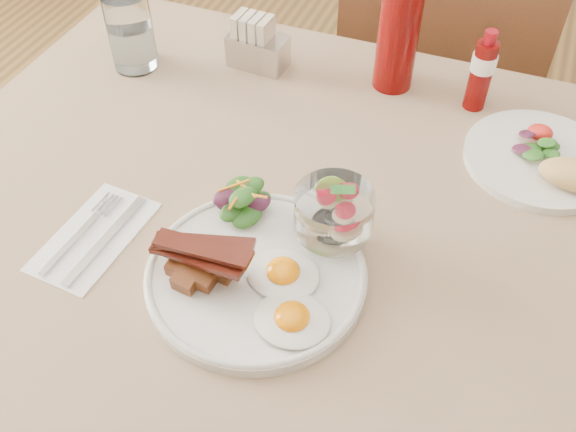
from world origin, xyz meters
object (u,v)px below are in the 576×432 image
table (357,260)px  second_plate (549,162)px  main_plate (256,275)px  hot_sauce_bottle (482,71)px  sugar_caddy (256,46)px  chair_far (437,90)px  ketchup_bottle (398,36)px  water_glass (131,36)px  fruit_cup (334,212)px

table → second_plate: 0.32m
main_plate → second_plate: second_plate is taller
second_plate → hot_sauce_bottle: bearing=138.0°
main_plate → sugar_caddy: 0.48m
table → chair_far: chair_far is taller
chair_far → sugar_caddy: bearing=-127.7°
chair_far → hot_sauce_bottle: size_ratio=6.69×
second_plate → chair_far: bearing=115.9°
second_plate → sugar_caddy: bearing=169.1°
chair_far → second_plate: 0.57m
ketchup_bottle → hot_sauce_bottle: bearing=-4.4°
table → ketchup_bottle: ketchup_bottle is taller
table → ketchup_bottle: size_ratio=6.72×
chair_far → hot_sauce_bottle: bearing=-74.4°
table → main_plate: 0.20m
ketchup_bottle → hot_sauce_bottle: size_ratio=1.42×
hot_sauce_bottle → water_glass: (-0.58, -0.10, -0.01)m
ketchup_bottle → water_glass: (-0.44, -0.11, -0.03)m
fruit_cup → ketchup_bottle: ketchup_bottle is taller
second_plate → water_glass: bearing=178.4°
chair_far → main_plate: bearing=-96.7°
chair_far → sugar_caddy: 0.54m
ketchup_bottle → sugar_caddy: 0.25m
table → second_plate: size_ratio=5.93×
second_plate → sugar_caddy: (-0.51, 0.10, 0.02)m
table → main_plate: size_ratio=4.75×
main_plate → ketchup_bottle: (0.05, 0.47, 0.08)m
ketchup_bottle → sugar_caddy: ketchup_bottle is taller
sugar_caddy → water_glass: size_ratio=0.79×
ketchup_bottle → hot_sauce_bottle: 0.14m
fruit_cup → water_glass: water_glass is taller
water_glass → fruit_cup: bearing=-31.7°
chair_far → second_plate: bearing=-64.1°
main_plate → water_glass: 0.54m
sugar_caddy → water_glass: bearing=-154.7°
table → chair_far: size_ratio=1.43×
second_plate → hot_sauce_bottle: hot_sauce_bottle is taller
fruit_cup → table: bearing=71.8°
main_plate → second_plate: 0.47m
table → fruit_cup: (-0.02, -0.07, 0.16)m
hot_sauce_bottle → table: bearing=-107.2°
fruit_cup → hot_sauce_bottle: bearing=72.6°
hot_sauce_bottle → water_glass: 0.59m
table → water_glass: bearing=155.9°
chair_far → ketchup_bottle: bearing=-97.5°
chair_far → fruit_cup: chair_far is taller
water_glass → hot_sauce_bottle: bearing=9.5°
chair_far → second_plate: chair_far is taller
ketchup_bottle → main_plate: bearing=-96.1°
fruit_cup → second_plate: fruit_cup is taller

